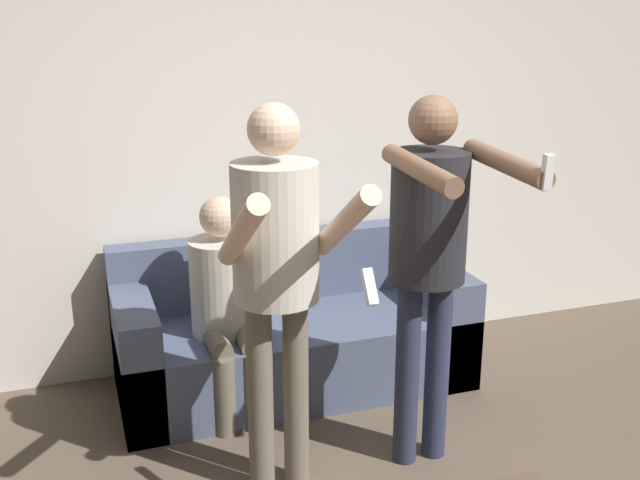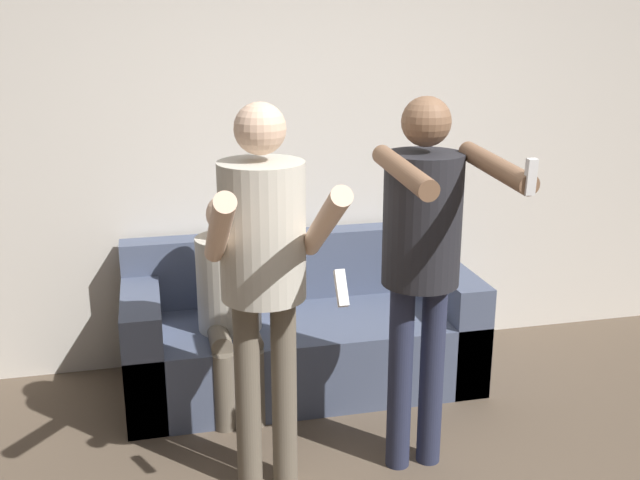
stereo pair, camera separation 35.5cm
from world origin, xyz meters
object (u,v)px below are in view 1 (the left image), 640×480
at_px(person_standing_left, 277,258).
at_px(person_standing_right, 430,240).
at_px(person_seated, 225,296).
at_px(couch, 292,336).

distance_m(person_standing_left, person_standing_right, 0.68).
xyz_separation_m(person_standing_right, person_seated, (-0.74, 0.78, -0.45)).
distance_m(couch, person_seated, 0.55).
distance_m(person_standing_left, person_seated, 0.90).
bearing_deg(person_standing_left, couch, 70.02).
relative_size(person_standing_left, person_standing_right, 1.00).
height_order(person_standing_left, person_standing_right, person_standing_right).
relative_size(couch, person_standing_right, 1.13).
bearing_deg(person_seated, couch, 21.09).
height_order(person_standing_left, person_seated, person_standing_left).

